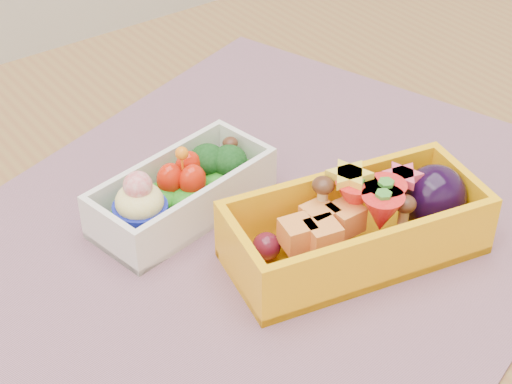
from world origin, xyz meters
TOP-DOWN VIEW (x-y plane):
  - table at (0.00, 0.00)m, footprint 1.20×0.80m
  - placemat at (-0.02, 0.02)m, footprint 0.64×0.56m
  - bento_white at (-0.04, 0.08)m, footprint 0.15×0.09m
  - bento_yellow at (0.04, -0.04)m, footprint 0.20×0.12m

SIDE VIEW (x-z plane):
  - table at x=0.00m, z-range 0.28..1.03m
  - placemat at x=-0.02m, z-range 0.75..0.75m
  - bento_white at x=-0.04m, z-range 0.74..0.80m
  - bento_yellow at x=0.04m, z-range 0.75..0.81m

